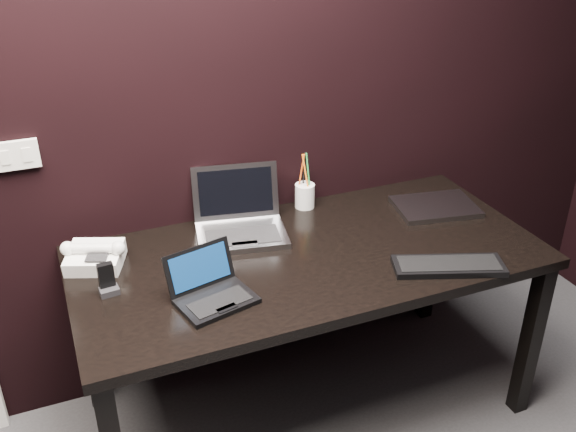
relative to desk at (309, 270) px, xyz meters
name	(u,v)px	position (x,y,z in m)	size (l,w,h in m)	color
wall_back	(190,82)	(-0.30, 0.40, 0.64)	(4.00, 4.00, 0.00)	black
wall_switch	(16,155)	(-0.92, 0.39, 0.46)	(0.15, 0.02, 0.10)	silver
desk	(309,270)	(0.00, 0.00, 0.00)	(1.70, 0.80, 0.74)	black
netbook	(212,291)	(-0.41, -0.15, 0.11)	(0.28, 0.26, 0.15)	black
silver_laptop	(240,223)	(-0.18, 0.24, 0.12)	(0.39, 0.36, 0.23)	gray
ext_keyboard	(449,266)	(0.41, -0.29, 0.09)	(0.41, 0.26, 0.02)	black
closed_laptop	(435,207)	(0.62, 0.12, 0.09)	(0.36, 0.29, 0.02)	gray
desk_phone	(95,256)	(-0.73, 0.20, 0.12)	(0.24, 0.23, 0.11)	white
mobile_phone	(107,282)	(-0.71, 0.02, 0.12)	(0.07, 0.06, 0.11)	black
pen_cup	(305,195)	(0.13, 0.34, 0.13)	(0.10, 0.10, 0.24)	white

